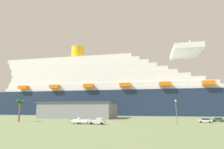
% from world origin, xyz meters
% --- Properties ---
extents(ground_plane, '(600.00, 600.00, 0.00)m').
position_xyz_m(ground_plane, '(0.00, 30.00, 0.00)').
color(ground_plane, '#66754C').
extents(cruise_ship, '(240.27, 35.75, 63.15)m').
position_xyz_m(cruise_ship, '(-17.60, 78.97, 18.96)').
color(cruise_ship, '#1E2D4C').
rests_on(cruise_ship, ground_plane).
extents(terminal_building, '(43.15, 22.40, 8.83)m').
position_xyz_m(terminal_building, '(-22.76, 29.77, 4.44)').
color(terminal_building, gray).
rests_on(terminal_building, ground_plane).
extents(pickup_truck, '(5.69, 2.49, 2.20)m').
position_xyz_m(pickup_truck, '(-1.01, -8.28, 1.04)').
color(pickup_truck, silver).
rests_on(pickup_truck, ground_plane).
extents(small_boat_on_trailer, '(8.37, 2.26, 2.15)m').
position_xyz_m(small_boat_on_trailer, '(-6.73, -8.01, 0.96)').
color(small_boat_on_trailer, '#595960').
rests_on(small_boat_on_trailer, ground_plane).
extents(palm_tree, '(3.40, 3.28, 9.21)m').
position_xyz_m(palm_tree, '(-35.28, -3.37, 7.03)').
color(palm_tree, brown).
rests_on(palm_tree, ground_plane).
extents(street_lamp, '(0.56, 0.56, 8.12)m').
position_xyz_m(street_lamp, '(25.12, -7.47, 5.27)').
color(street_lamp, slate).
rests_on(street_lamp, ground_plane).
extents(parked_car_silver_sedan, '(5.01, 2.74, 1.58)m').
position_xyz_m(parked_car_silver_sedan, '(37.47, 6.86, 0.83)').
color(parked_car_silver_sedan, silver).
rests_on(parked_car_silver_sedan, ground_plane).
extents(parked_car_black_coupe, '(4.76, 2.41, 1.58)m').
position_xyz_m(parked_car_black_coupe, '(-33.68, 21.98, 0.83)').
color(parked_car_black_coupe, black).
rests_on(parked_car_black_coupe, ground_plane).
extents(parked_car_green_wagon, '(4.60, 2.17, 1.58)m').
position_xyz_m(parked_car_green_wagon, '(43.78, 12.42, 0.83)').
color(parked_car_green_wagon, '#2D723F').
rests_on(parked_car_green_wagon, ground_plane).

